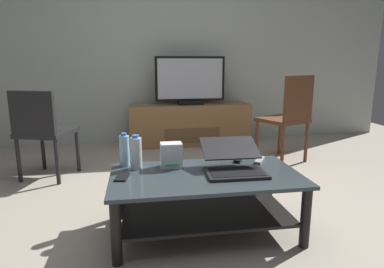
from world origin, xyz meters
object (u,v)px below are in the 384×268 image
(coffee_table, at_px, (205,192))
(laptop, at_px, (233,162))
(dining_chair, at_px, (289,114))
(soundbar_remote, at_px, (239,159))
(water_bottle_near, at_px, (124,150))
(side_chair, at_px, (42,129))
(television, at_px, (190,82))
(media_cabinet, at_px, (190,124))
(water_bottle_far, at_px, (136,153))
(cell_phone, at_px, (122,177))
(tv_remote, at_px, (260,160))
(router_box, at_px, (171,155))

(coffee_table, relative_size, laptop, 2.88)
(coffee_table, distance_m, dining_chair, 1.83)
(coffee_table, height_order, soundbar_remote, soundbar_remote)
(dining_chair, distance_m, water_bottle_near, 2.03)
(side_chair, bearing_deg, television, 35.69)
(media_cabinet, distance_m, water_bottle_far, 2.31)
(television, relative_size, dining_chair, 0.95)
(coffee_table, height_order, cell_phone, cell_phone)
(dining_chair, relative_size, tv_remote, 5.97)
(coffee_table, distance_m, router_box, 0.33)
(television, bearing_deg, media_cabinet, 90.00)
(dining_chair, bearing_deg, tv_remote, -123.31)
(soundbar_remote, bearing_deg, media_cabinet, 118.07)
(router_box, bearing_deg, tv_remote, 1.58)
(dining_chair, bearing_deg, water_bottle_near, -147.10)
(water_bottle_far, bearing_deg, side_chair, 129.20)
(coffee_table, height_order, side_chair, side_chair)
(router_box, distance_m, water_bottle_far, 0.23)
(water_bottle_near, height_order, cell_phone, water_bottle_near)
(media_cabinet, relative_size, cell_phone, 11.40)
(laptop, relative_size, soundbar_remote, 2.58)
(coffee_table, height_order, dining_chair, dining_chair)
(media_cabinet, bearing_deg, water_bottle_far, -107.88)
(router_box, distance_m, cell_phone, 0.37)
(dining_chair, xyz_separation_m, water_bottle_near, (-1.70, -1.10, -0.03))
(media_cabinet, relative_size, dining_chair, 1.67)
(coffee_table, distance_m, soundbar_remote, 0.41)
(router_box, height_order, water_bottle_far, water_bottle_far)
(laptop, distance_m, water_bottle_far, 0.64)
(television, xyz_separation_m, soundbar_remote, (0.02, -2.09, -0.43))
(dining_chair, height_order, tv_remote, dining_chair)
(water_bottle_far, bearing_deg, soundbar_remote, 6.05)
(router_box, bearing_deg, cell_phone, -152.72)
(coffee_table, relative_size, cell_phone, 8.50)
(laptop, distance_m, soundbar_remote, 0.26)
(water_bottle_far, bearing_deg, laptop, -14.19)
(coffee_table, height_order, media_cabinet, media_cabinet)
(soundbar_remote, bearing_deg, coffee_table, -111.79)
(side_chair, distance_m, laptop, 1.90)
(dining_chair, xyz_separation_m, laptop, (-1.01, -1.33, -0.08))
(water_bottle_far, height_order, cell_phone, water_bottle_far)
(water_bottle_near, relative_size, water_bottle_far, 1.00)
(coffee_table, xyz_separation_m, router_box, (-0.20, 0.17, 0.20))
(coffee_table, height_order, tv_remote, tv_remote)
(dining_chair, distance_m, soundbar_remote, 1.43)
(television, xyz_separation_m, water_bottle_near, (-0.78, -2.09, -0.34))
(coffee_table, distance_m, tv_remote, 0.49)
(router_box, relative_size, water_bottle_near, 0.73)
(media_cabinet, relative_size, soundbar_remote, 9.97)
(water_bottle_near, distance_m, tv_remote, 0.94)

